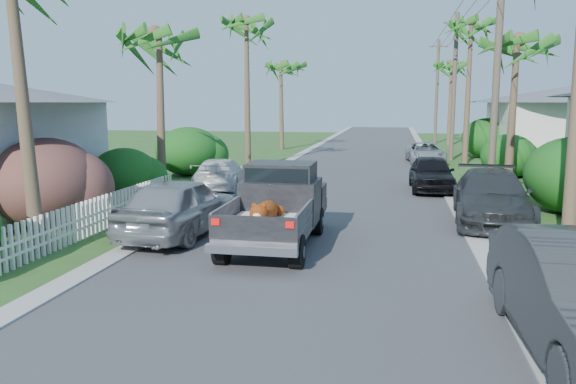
% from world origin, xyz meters
% --- Properties ---
extents(ground, '(120.00, 120.00, 0.00)m').
position_xyz_m(ground, '(0.00, 0.00, 0.00)').
color(ground, '#304B1C').
rests_on(ground, ground).
extents(road, '(8.00, 100.00, 0.02)m').
position_xyz_m(road, '(0.00, 25.00, 0.01)').
color(road, '#38383A').
rests_on(road, ground).
extents(curb_left, '(0.60, 100.00, 0.06)m').
position_xyz_m(curb_left, '(-4.30, 25.00, 0.03)').
color(curb_left, '#A5A39E').
rests_on(curb_left, ground).
extents(curb_right, '(0.60, 100.00, 0.06)m').
position_xyz_m(curb_right, '(4.30, 25.00, 0.03)').
color(curb_right, '#A5A39E').
rests_on(curb_right, ground).
extents(pickup_truck, '(1.98, 5.12, 2.06)m').
position_xyz_m(pickup_truck, '(-0.79, 5.42, 1.01)').
color(pickup_truck, black).
rests_on(pickup_truck, ground).
extents(parked_car_rm, '(2.53, 5.45, 1.54)m').
position_xyz_m(parked_car_rm, '(5.00, 9.01, 0.77)').
color(parked_car_rm, '#2D3032').
rests_on(parked_car_rm, ground).
extents(parked_car_rf, '(1.79, 4.25, 1.43)m').
position_xyz_m(parked_car_rf, '(3.61, 15.04, 0.72)').
color(parked_car_rf, black).
rests_on(parked_car_rf, ground).
extents(parked_car_rd, '(2.38, 4.55, 1.22)m').
position_xyz_m(parked_car_rd, '(3.92, 25.81, 0.61)').
color(parked_car_rd, '#ADAFB4').
rests_on(parked_car_rd, ground).
extents(parked_car_ln, '(2.20, 4.85, 1.62)m').
position_xyz_m(parked_car_ln, '(-3.60, 5.64, 0.81)').
color(parked_car_ln, '#9FA2A5').
rests_on(parked_car_ln, ground).
extents(parked_car_lf, '(2.34, 4.62, 1.29)m').
position_xyz_m(parked_car_lf, '(-5.00, 13.76, 0.64)').
color(parked_car_lf, silver).
rests_on(parked_car_lf, ground).
extents(palm_l_b, '(4.40, 4.40, 7.40)m').
position_xyz_m(palm_l_b, '(-6.80, 12.00, 6.15)').
color(palm_l_b, brown).
rests_on(palm_l_b, ground).
extents(palm_l_c, '(4.40, 4.40, 9.20)m').
position_xyz_m(palm_l_c, '(-6.00, 22.00, 7.91)').
color(palm_l_c, brown).
rests_on(palm_l_c, ground).
extents(palm_l_d, '(4.40, 4.40, 7.70)m').
position_xyz_m(palm_l_d, '(-6.50, 34.00, 6.44)').
color(palm_l_d, brown).
rests_on(palm_l_d, ground).
extents(palm_r_b, '(4.40, 4.40, 7.20)m').
position_xyz_m(palm_r_b, '(6.60, 15.00, 5.95)').
color(palm_r_b, brown).
rests_on(palm_r_b, ground).
extents(palm_r_c, '(4.40, 4.40, 9.40)m').
position_xyz_m(palm_r_c, '(6.20, 26.00, 8.11)').
color(palm_r_c, brown).
rests_on(palm_r_c, ground).
extents(palm_r_d, '(4.40, 4.40, 8.00)m').
position_xyz_m(palm_r_d, '(6.50, 40.00, 6.74)').
color(palm_r_d, brown).
rests_on(palm_r_d, ground).
extents(shrub_l_b, '(3.00, 3.30, 2.60)m').
position_xyz_m(shrub_l_b, '(-7.80, 6.00, 1.30)').
color(shrub_l_b, '#A11744').
rests_on(shrub_l_b, ground).
extents(shrub_l_c, '(2.40, 2.64, 2.00)m').
position_xyz_m(shrub_l_c, '(-7.40, 10.00, 1.00)').
color(shrub_l_c, '#174F16').
rests_on(shrub_l_c, ground).
extents(shrub_l_d, '(3.20, 3.52, 2.40)m').
position_xyz_m(shrub_l_d, '(-8.00, 18.00, 1.20)').
color(shrub_l_d, '#174F16').
rests_on(shrub_l_d, ground).
extents(shrub_r_b, '(3.00, 3.30, 2.50)m').
position_xyz_m(shrub_r_b, '(7.80, 11.00, 1.25)').
color(shrub_r_b, '#174F16').
rests_on(shrub_r_b, ground).
extents(shrub_r_c, '(2.60, 2.86, 2.10)m').
position_xyz_m(shrub_r_c, '(7.50, 20.00, 1.05)').
color(shrub_r_c, '#174F16').
rests_on(shrub_r_c, ground).
extents(shrub_r_d, '(3.20, 3.52, 2.60)m').
position_xyz_m(shrub_r_d, '(8.00, 30.00, 1.30)').
color(shrub_r_d, '#174F16').
rests_on(shrub_r_d, ground).
extents(picket_fence, '(0.10, 11.00, 1.00)m').
position_xyz_m(picket_fence, '(-6.00, 5.50, 0.50)').
color(picket_fence, white).
rests_on(picket_fence, ground).
extents(house_right_far, '(9.00, 8.00, 4.60)m').
position_xyz_m(house_right_far, '(13.00, 30.00, 2.12)').
color(house_right_far, silver).
rests_on(house_right_far, ground).
extents(utility_pole_b, '(1.60, 0.26, 9.00)m').
position_xyz_m(utility_pole_b, '(5.60, 13.00, 4.60)').
color(utility_pole_b, brown).
rests_on(utility_pole_b, ground).
extents(utility_pole_c, '(1.60, 0.26, 9.00)m').
position_xyz_m(utility_pole_c, '(5.60, 28.00, 4.60)').
color(utility_pole_c, brown).
rests_on(utility_pole_c, ground).
extents(utility_pole_d, '(1.60, 0.26, 9.00)m').
position_xyz_m(utility_pole_d, '(5.60, 43.00, 4.60)').
color(utility_pole_d, brown).
rests_on(utility_pole_d, ground).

